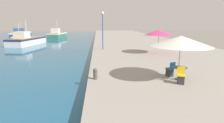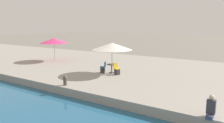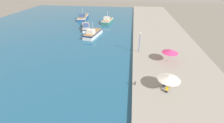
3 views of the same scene
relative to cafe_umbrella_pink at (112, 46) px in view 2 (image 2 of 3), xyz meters
The scene contains 7 objects.
cafe_umbrella_pink is the anchor object (origin of this frame).
cafe_umbrella_white 9.15m from the cafe_umbrella_pink, 77.74° to the left, with size 3.11×3.11×2.51m.
cafe_table 1.72m from the cafe_umbrella_pink, 43.68° to the left, with size 0.80×0.80×0.74m.
cafe_chair_left 2.09m from the cafe_umbrella_pink, 98.51° to the left, with size 0.53×0.55×0.91m.
cafe_chair_right 1.99m from the cafe_umbrella_pink, 99.98° to the right, with size 0.52×0.54×0.91m.
person_at_quay 9.79m from the cafe_umbrella_pink, 120.35° to the right, with size 0.54×0.36×0.99m.
mooring_bollard 5.08m from the cafe_umbrella_pink, behind, with size 0.26×0.26×0.65m.
Camera 2 is at (-9.51, 1.92, 4.49)m, focal length 35.00 mm.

